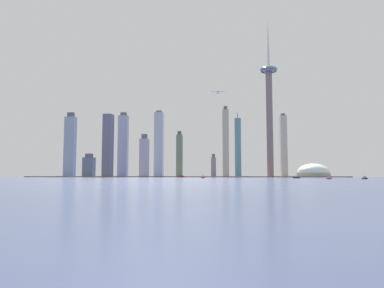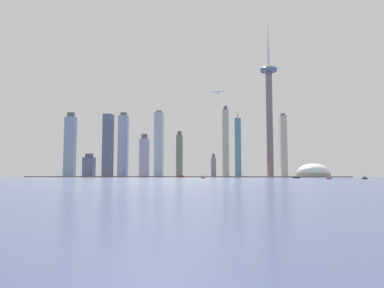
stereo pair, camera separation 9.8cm
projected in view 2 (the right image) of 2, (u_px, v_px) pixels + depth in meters
The scene contains 23 objects.
ground_plane at pixel (128, 180), 357.89m from camera, with size 6000.00×6000.00×0.00m, color #354265.
waterfront_pier at pixel (183, 177), 838.68m from camera, with size 747.71×53.70×2.36m, color #75645F.
observation_tower at pixel (269, 102), 838.76m from camera, with size 40.32×40.32×376.09m.
stadium_dome at pixel (313, 173), 831.50m from camera, with size 76.71×76.71×42.82m.
skyscraper_0 at pixel (70, 146), 950.61m from camera, with size 27.38×18.69×171.15m.
skyscraper_1 at pixel (238, 148), 906.61m from camera, with size 15.32×20.03×161.53m.
skyscraper_2 at pixel (214, 167), 933.15m from camera, with size 12.37×18.27×59.83m.
skyscraper_3 at pixel (226, 143), 829.43m from camera, with size 14.49×12.12×164.78m.
skyscraper_4 at pixel (159, 144), 933.49m from camera, with size 22.41×22.86×172.85m.
skyscraper_5 at pixel (108, 146), 871.09m from camera, with size 21.34×24.86×152.71m.
skyscraper_6 at pixel (144, 157), 880.51m from camera, with size 19.35×26.96×105.13m.
skyscraper_7 at pixel (179, 155), 864.15m from camera, with size 13.71×18.84×110.65m.
skyscraper_8 at pixel (89, 166), 882.77m from camera, with size 26.69×21.01×57.71m.
skyscraper_9 at pixel (283, 146), 836.93m from camera, with size 14.31×23.52×148.40m.
skyscraper_10 at pixel (123, 146), 927.58m from camera, with size 24.41×17.89×167.29m.
boat_0 at pixel (203, 177), 579.53m from camera, with size 6.73×9.59×9.98m.
boat_1 at pixel (365, 178), 456.27m from camera, with size 4.14×8.61×8.89m.
boat_3 at pixel (181, 177), 768.41m from camera, with size 19.11×13.42×7.05m.
boat_4 at pixel (329, 178), 459.67m from camera, with size 7.34×4.32×3.19m.
boat_5 at pixel (297, 177), 571.01m from camera, with size 12.89×13.18×4.04m.
channel_buoy_0 at pixel (105, 178), 502.09m from camera, with size 1.09×1.09×1.85m, color #E54C19.
channel_buoy_1 at pixel (86, 178), 572.06m from camera, with size 1.48×1.48×1.79m, color #E54C19.
airplane at pixel (218, 92), 781.51m from camera, with size 29.47×27.45×7.72m.
Camera 2 is at (95.99, -352.52, 5.30)m, focal length 33.62 mm.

